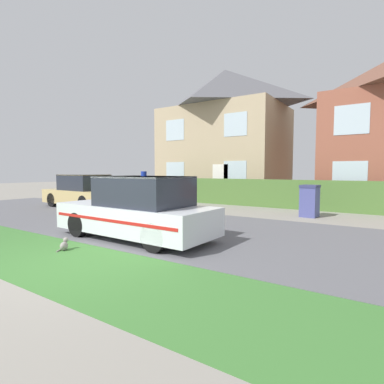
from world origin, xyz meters
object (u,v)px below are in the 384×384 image
(neighbour_car_near, at_px, (83,192))
(house_left, at_px, (225,132))
(cat, at_px, (64,245))
(wheelie_bin, at_px, (310,201))
(police_car, at_px, (138,209))

(neighbour_car_near, relative_size, house_left, 0.48)
(cat, height_order, wheelie_bin, wheelie_bin)
(police_car, distance_m, neighbour_car_near, 7.63)
(police_car, height_order, cat, police_car)
(cat, bearing_deg, wheelie_bin, -54.51)
(police_car, bearing_deg, neighbour_car_near, -25.20)
(neighbour_car_near, bearing_deg, house_left, -104.32)
(cat, height_order, house_left, house_left)
(house_left, bearing_deg, cat, -76.00)
(police_car, relative_size, neighbour_car_near, 1.06)
(wheelie_bin, bearing_deg, police_car, -109.36)
(neighbour_car_near, xyz_separation_m, wheelie_bin, (9.61, 2.81, -0.14))
(police_car, relative_size, cat, 13.29)
(police_car, height_order, wheelie_bin, police_car)
(cat, xyz_separation_m, house_left, (-3.58, 14.37, 4.18))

